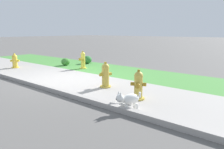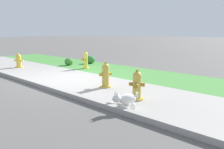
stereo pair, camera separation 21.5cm
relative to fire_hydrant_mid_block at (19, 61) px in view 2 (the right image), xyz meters
The scene contains 11 objects.
ground_plane 3.78m from the fire_hydrant_mid_block, ahead, with size 120.00×120.00×0.00m, color #5B5956.
sidewalk_pavement 3.78m from the fire_hydrant_mid_block, ahead, with size 18.00×2.50×0.01m, color #9E9993.
grass_verge 4.54m from the fire_hydrant_mid_block, 33.90° to the left, with size 18.00×2.42×0.01m, color #47893D.
street_curb 3.98m from the fire_hydrant_mid_block, 18.55° to the right, with size 18.00×0.16×0.12m, color #9E9993.
fire_hydrant_mid_block is the anchor object (origin of this frame).
fire_hydrant_near_corner 3.18m from the fire_hydrant_mid_block, 37.56° to the left, with size 0.34×0.34×0.80m.
fire_hydrant_at_driveway 7.03m from the fire_hydrant_mid_block, ahead, with size 0.39×0.37×0.76m.
fire_hydrant_far_end 5.59m from the fire_hydrant_mid_block, ahead, with size 0.38×0.40×0.78m.
small_white_dog 7.38m from the fire_hydrant_mid_block, ahead, with size 0.39×0.53×0.46m.
shrub_bush_near_lamp 3.49m from the fire_hydrant_mid_block, 64.08° to the left, with size 0.49×0.49×0.41m.
shrub_bush_far_verge 2.32m from the fire_hydrant_mid_block, 59.85° to the left, with size 0.43×0.43×0.36m.
Camera 2 is at (6.31, -4.66, 1.69)m, focal length 35.00 mm.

